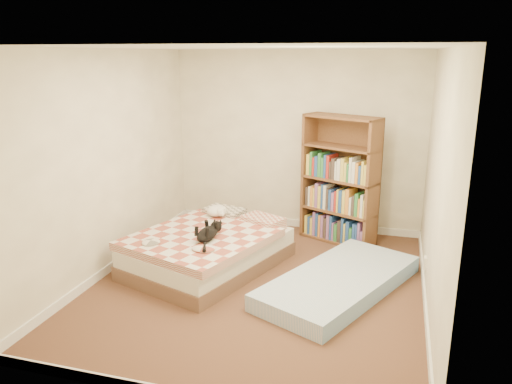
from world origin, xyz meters
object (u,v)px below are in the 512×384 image
(bookshelf, at_px, (339,197))
(white_dog, at_px, (217,211))
(bed, at_px, (210,248))
(black_cat, at_px, (209,233))
(floor_mattress, at_px, (339,282))

(bookshelf, height_order, white_dog, bookshelf)
(bed, height_order, black_cat, black_cat)
(floor_mattress, xyz_separation_m, white_dog, (-1.66, 0.76, 0.42))
(bookshelf, bearing_deg, floor_mattress, -57.43)
(bed, distance_m, black_cat, 0.39)
(bed, distance_m, bookshelf, 1.90)
(floor_mattress, xyz_separation_m, black_cat, (-1.47, -0.03, 0.42))
(floor_mattress, bearing_deg, bookshelf, 122.49)
(bookshelf, distance_m, floor_mattress, 1.60)
(bookshelf, relative_size, black_cat, 2.41)
(black_cat, bearing_deg, white_dog, 108.82)
(floor_mattress, bearing_deg, bed, -163.11)
(bed, relative_size, white_dog, 7.48)
(bed, bearing_deg, black_cat, -50.99)
(bookshelf, distance_m, white_dog, 1.63)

